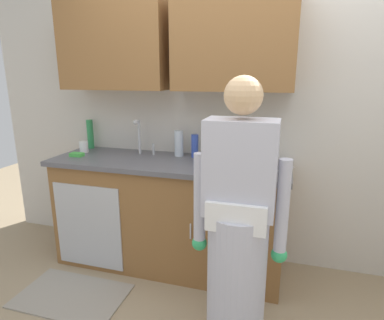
% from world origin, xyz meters
% --- Properties ---
extents(kitchen_wall_with_uppers, '(4.80, 0.44, 2.70)m').
position_xyz_m(kitchen_wall_with_uppers, '(-0.14, 0.99, 1.48)').
color(kitchen_wall_with_uppers, beige).
rests_on(kitchen_wall_with_uppers, ground).
extents(counter_cabinet, '(1.90, 0.62, 0.90)m').
position_xyz_m(counter_cabinet, '(-0.55, 0.70, 0.45)').
color(counter_cabinet, brown).
rests_on(counter_cabinet, ground).
extents(countertop, '(1.96, 0.66, 0.04)m').
position_xyz_m(countertop, '(-0.55, 0.70, 0.92)').
color(countertop, '#595960').
rests_on(countertop, counter_cabinet).
extents(sink, '(0.50, 0.36, 0.35)m').
position_xyz_m(sink, '(-0.83, 0.71, 0.93)').
color(sink, '#B7BABF').
rests_on(sink, counter_cabinet).
extents(person_at_sink, '(0.55, 0.34, 1.62)m').
position_xyz_m(person_at_sink, '(0.15, -0.05, 0.69)').
color(person_at_sink, white).
rests_on(person_at_sink, ground).
extents(floor_mat, '(0.80, 0.50, 0.01)m').
position_xyz_m(floor_mat, '(-1.10, 0.05, 0.01)').
color(floor_mat, gray).
rests_on(floor_mat, ground).
extents(bottle_dish_liquid, '(0.06, 0.06, 0.27)m').
position_xyz_m(bottle_dish_liquid, '(-1.42, 0.93, 1.08)').
color(bottle_dish_liquid, '#2D8C4C').
rests_on(bottle_dish_liquid, countertop).
extents(bottle_soap, '(0.06, 0.06, 0.27)m').
position_xyz_m(bottle_soap, '(-0.18, 0.91, 1.08)').
color(bottle_soap, '#D8D14C').
rests_on(bottle_soap, countertop).
extents(bottle_water_short, '(0.06, 0.06, 0.20)m').
position_xyz_m(bottle_water_short, '(-0.37, 0.87, 1.04)').
color(bottle_water_short, '#334CB2').
rests_on(bottle_water_short, countertop).
extents(bottle_cleaner_spray, '(0.07, 0.07, 0.28)m').
position_xyz_m(bottle_cleaner_spray, '(0.00, 0.86, 1.08)').
color(bottle_cleaner_spray, '#D8D14C').
rests_on(bottle_cleaner_spray, countertop).
extents(bottle_water_tall, '(0.08, 0.08, 0.22)m').
position_xyz_m(bottle_water_tall, '(-0.51, 0.87, 1.05)').
color(bottle_water_tall, silver).
rests_on(bottle_water_tall, countertop).
extents(cup_by_sink, '(0.08, 0.08, 0.10)m').
position_xyz_m(cup_by_sink, '(-1.39, 0.76, 0.99)').
color(cup_by_sink, white).
rests_on(cup_by_sink, countertop).
extents(knife_on_counter, '(0.18, 0.20, 0.01)m').
position_xyz_m(knife_on_counter, '(0.36, 0.68, 0.94)').
color(knife_on_counter, silver).
rests_on(knife_on_counter, countertop).
extents(sponge, '(0.11, 0.07, 0.03)m').
position_xyz_m(sponge, '(-1.35, 0.61, 0.96)').
color(sponge, '#4CBF4C').
rests_on(sponge, countertop).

